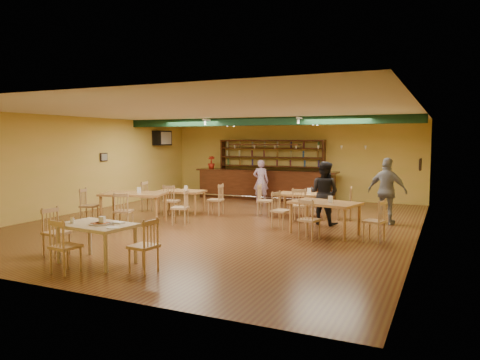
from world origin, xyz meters
The scene contains 23 objects.
floor centered at (0.00, 0.00, 0.00)m, with size 12.00×12.00×0.00m, color #542B18.
ceiling_beam centered at (0.00, 2.80, 2.87)m, with size 10.00×0.30×0.25m, color black.
track_rail_left centered at (-1.80, 3.40, 2.94)m, with size 0.05×2.50×0.05m, color silver.
track_rail_right centered at (1.40, 3.40, 2.94)m, with size 0.05×2.50×0.05m, color silver.
ac_unit centered at (-4.80, 4.20, 2.35)m, with size 0.34×0.70×0.48m, color silver.
picture_left centered at (-4.97, 1.00, 1.70)m, with size 0.04×0.34×0.28m, color black.
picture_right centered at (4.97, 0.50, 1.70)m, with size 0.04×0.34×0.28m, color black.
bar_counter centered at (-0.79, 5.15, 0.56)m, with size 5.53×0.85×1.13m, color black.
back_bar_hutch centered at (-0.79, 5.78, 1.14)m, with size 4.28×0.40×2.28m, color black.
poinsettia centered at (-3.11, 5.15, 1.38)m, with size 0.28×0.28×0.50m, color #B52110.
dining_table_a centered at (-2.00, 1.11, 0.35)m, with size 1.40×0.84×0.70m, color #A26C39.
dining_table_b centered at (1.75, 1.81, 0.36)m, with size 1.44×0.86×0.72m, color #A26C39.
dining_table_c centered at (-2.20, -1.00, 0.42)m, with size 1.68×1.01×0.84m, color #A26C39.
dining_table_d centered at (2.90, -0.27, 0.40)m, with size 1.58×0.95×0.79m, color #A26C39.
near_table centered at (-0.27, -4.60, 0.37)m, with size 1.38×0.88×0.74m, color tan.
pizza_tray centered at (-0.17, -4.60, 0.74)m, with size 0.40×0.40×0.01m, color silver.
parmesan_shaker centered at (-0.71, -4.74, 0.79)m, with size 0.07×0.07×0.11m, color #EAE5C6.
napkin_stack centered at (0.08, -4.40, 0.75)m, with size 0.20×0.15×0.03m, color white.
pizza_server centered at (-0.02, -4.55, 0.75)m, with size 0.32×0.09×0.00m, color silver.
side_plate centered at (0.27, -4.79, 0.74)m, with size 0.22×0.22×0.01m, color white.
patron_bar centered at (-0.62, 4.33, 0.78)m, with size 0.57×0.37×1.56m, color #88479A.
patron_right_a centered at (2.55, 1.01, 0.85)m, with size 0.83×0.64×1.70m, color black.
patron_right_b centered at (4.10, 1.73, 0.90)m, with size 1.06×0.44×1.80m, color gray.
Camera 1 is at (5.58, -11.02, 2.27)m, focal length 34.19 mm.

